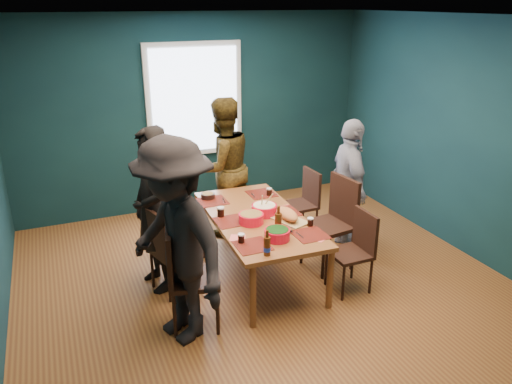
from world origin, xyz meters
TOP-DOWN VIEW (x-y plane):
  - room at (0.00, 0.27)m, footprint 5.01×5.01m
  - dining_table at (0.01, 0.26)m, footprint 0.99×1.87m
  - chair_left_far at (-0.74, 0.94)m, footprint 0.56×0.56m
  - chair_left_mid at (-0.97, 0.30)m, footprint 0.51×0.51m
  - chair_left_near at (-0.95, -0.31)m, footprint 0.55×0.55m
  - chair_right_far at (0.96, 0.97)m, footprint 0.41×0.41m
  - chair_right_mid at (0.90, 0.15)m, footprint 0.52×0.52m
  - chair_right_near at (0.84, -0.37)m, footprint 0.39×0.39m
  - person_far_left at (-1.04, 0.48)m, footprint 0.53×0.70m
  - person_back at (0.04, 1.45)m, footprint 0.99×0.85m
  - person_right at (1.26, 0.46)m, footprint 0.60×1.00m
  - person_near_left at (-1.03, -0.44)m, footprint 1.05×1.36m
  - bowl_salad at (-0.11, 0.14)m, footprint 0.26×0.26m
  - bowl_dumpling at (0.10, 0.29)m, footprint 0.27×0.27m
  - bowl_herbs at (-0.03, -0.30)m, footprint 0.25×0.25m
  - cutting_board at (0.26, 0.05)m, footprint 0.36×0.57m
  - small_bowl at (-0.32, 0.96)m, footprint 0.16×0.16m
  - beer_bottle_a at (-0.24, -0.55)m, footprint 0.07×0.07m
  - beer_bottle_b at (0.06, -0.15)m, footprint 0.07×0.07m
  - cola_glass_a at (-0.37, -0.24)m, footprint 0.07×0.07m
  - cola_glass_b at (0.41, -0.16)m, footprint 0.06×0.06m
  - cola_glass_c at (0.37, 0.77)m, footprint 0.07×0.07m
  - cola_glass_d at (-0.35, 0.41)m, footprint 0.08×0.08m
  - napkin_a at (0.38, 0.35)m, footprint 0.16×0.16m
  - napkin_b at (-0.37, -0.14)m, footprint 0.20×0.20m
  - napkin_c at (0.35, -0.44)m, footprint 0.19×0.19m

SIDE VIEW (x-z plane):
  - chair_right_near at x=0.84m, z-range 0.07..0.92m
  - chair_right_far at x=0.96m, z-range 0.07..0.93m
  - chair_left_mid at x=-0.97m, z-range 0.08..0.99m
  - chair_left_far at x=-0.74m, z-range 0.08..1.04m
  - chair_left_near at x=-0.95m, z-range 0.08..1.06m
  - chair_right_mid at x=0.90m, z-range 0.09..1.12m
  - dining_table at x=0.01m, z-range 0.28..0.98m
  - napkin_c at x=0.35m, z-range 0.70..0.70m
  - napkin_b at x=-0.37m, z-range 0.70..0.70m
  - napkin_a at x=0.38m, z-range 0.70..0.70m
  - small_bowl at x=-0.32m, z-range 0.70..0.77m
  - cola_glass_b at x=0.41m, z-range 0.70..0.79m
  - cola_glass_a at x=-0.37m, z-range 0.70..0.79m
  - cola_glass_c at x=0.37m, z-range 0.70..0.79m
  - cutting_board at x=0.26m, z-range 0.69..0.81m
  - bowl_salad at x=-0.11m, z-range 0.70..0.81m
  - bowl_herbs at x=-0.03m, z-range 0.70..0.81m
  - cola_glass_d at x=-0.35m, z-range 0.70..0.81m
  - bowl_dumpling at x=0.10m, z-range 0.63..0.88m
  - beer_bottle_a at x=-0.24m, z-range 0.66..0.91m
  - person_right at x=1.26m, z-range 0.00..1.59m
  - beer_bottle_b at x=0.06m, z-range 0.67..0.94m
  - person_far_left at x=-1.04m, z-range 0.00..1.71m
  - person_back at x=0.04m, z-range 0.00..1.75m
  - person_near_left at x=-1.03m, z-range 0.00..1.85m
  - room at x=0.00m, z-range 0.01..2.73m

